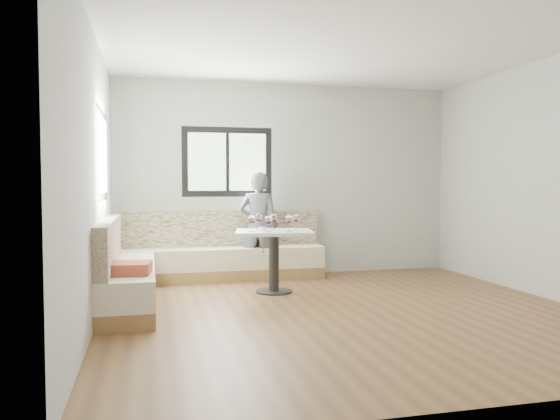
# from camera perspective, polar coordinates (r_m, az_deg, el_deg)

# --- Properties ---
(room) EXTENTS (5.01, 5.01, 2.81)m
(room) POSITION_cam_1_polar(r_m,az_deg,el_deg) (5.73, 6.08, 3.49)
(room) COLOR brown
(room) RESTS_ON ground
(banquette) EXTENTS (2.90, 2.80, 0.95)m
(banquette) POSITION_cam_1_polar(r_m,az_deg,el_deg) (7.02, -10.08, -5.51)
(banquette) COLOR #9C754A
(banquette) RESTS_ON ground
(table) EXTENTS (1.05, 0.88, 0.76)m
(table) POSITION_cam_1_polar(r_m,az_deg,el_deg) (6.71, -0.64, -3.79)
(table) COLOR black
(table) RESTS_ON ground
(person) EXTENTS (0.64, 0.54, 1.51)m
(person) POSITION_cam_1_polar(r_m,az_deg,el_deg) (7.63, -2.23, -1.62)
(person) COLOR #51535B
(person) RESTS_ON ground
(olive_ramekin) EXTENTS (0.09, 0.09, 0.04)m
(olive_ramekin) POSITION_cam_1_polar(r_m,az_deg,el_deg) (6.81, -1.84, -1.92)
(olive_ramekin) COLOR white
(olive_ramekin) RESTS_ON table
(wine_glass_a) EXTENTS (0.09, 0.09, 0.20)m
(wine_glass_a) POSITION_cam_1_polar(r_m,az_deg,el_deg) (6.51, -2.96, -1.05)
(wine_glass_a) COLOR white
(wine_glass_a) RESTS_ON table
(wine_glass_b) EXTENTS (0.09, 0.09, 0.20)m
(wine_glass_b) POSITION_cam_1_polar(r_m,az_deg,el_deg) (6.48, -1.20, -1.06)
(wine_glass_b) COLOR white
(wine_glass_b) RESTS_ON table
(wine_glass_c) EXTENTS (0.09, 0.09, 0.20)m
(wine_glass_c) POSITION_cam_1_polar(r_m,az_deg,el_deg) (6.57, 0.97, -1.01)
(wine_glass_c) COLOR white
(wine_glass_c) RESTS_ON table
(wine_glass_d) EXTENTS (0.09, 0.09, 0.20)m
(wine_glass_d) POSITION_cam_1_polar(r_m,az_deg,el_deg) (6.80, -0.68, -0.88)
(wine_glass_d) COLOR white
(wine_glass_d) RESTS_ON table
(wine_glass_e) EXTENTS (0.09, 0.09, 0.20)m
(wine_glass_e) POSITION_cam_1_polar(r_m,az_deg,el_deg) (6.78, 1.72, -0.89)
(wine_glass_e) COLOR white
(wine_glass_e) RESTS_ON table
(wine_glass_f) EXTENTS (0.09, 0.09, 0.20)m
(wine_glass_f) POSITION_cam_1_polar(r_m,az_deg,el_deg) (6.85, -2.23, -0.86)
(wine_glass_f) COLOR white
(wine_glass_f) RESTS_ON table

